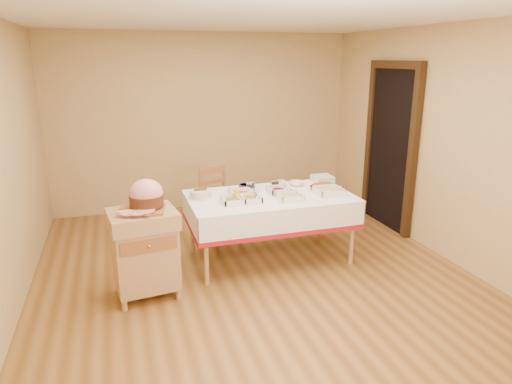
% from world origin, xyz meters
% --- Properties ---
extents(room_shell, '(5.00, 5.00, 5.00)m').
position_xyz_m(room_shell, '(0.00, 0.00, 1.30)').
color(room_shell, brown).
rests_on(room_shell, ground).
extents(doorway, '(0.09, 1.10, 2.20)m').
position_xyz_m(doorway, '(2.20, 0.90, 1.11)').
color(doorway, black).
rests_on(doorway, ground).
extents(dining_table, '(1.82, 1.02, 0.76)m').
position_xyz_m(dining_table, '(0.30, 0.30, 0.60)').
color(dining_table, tan).
rests_on(dining_table, ground).
extents(butcher_cart, '(0.67, 0.58, 0.87)m').
position_xyz_m(butcher_cart, '(-1.12, -0.16, 0.49)').
color(butcher_cart, tan).
rests_on(butcher_cart, ground).
extents(dining_chair, '(0.53, 0.52, 0.93)m').
position_xyz_m(dining_chair, '(-0.12, 1.07, 0.48)').
color(dining_chair, '#9B5A32').
rests_on(dining_chair, ground).
extents(ham_on_board, '(0.44, 0.42, 0.29)m').
position_xyz_m(ham_on_board, '(-1.07, -0.12, 0.99)').
color(ham_on_board, '#9B5A32').
rests_on(ham_on_board, butcher_cart).
extents(serving_dish_a, '(0.23, 0.23, 0.10)m').
position_xyz_m(serving_dish_a, '(-0.17, 0.13, 0.79)').
color(serving_dish_a, silver).
rests_on(serving_dish_a, dining_table).
extents(serving_dish_b, '(0.24, 0.24, 0.10)m').
position_xyz_m(serving_dish_b, '(0.01, 0.14, 0.79)').
color(serving_dish_b, silver).
rests_on(serving_dish_b, dining_table).
extents(serving_dish_c, '(0.25, 0.25, 0.10)m').
position_xyz_m(serving_dish_c, '(0.45, 0.09, 0.79)').
color(serving_dish_c, silver).
rests_on(serving_dish_c, dining_table).
extents(serving_dish_d, '(0.30, 0.30, 0.11)m').
position_xyz_m(serving_dish_d, '(0.94, 0.15, 0.80)').
color(serving_dish_d, silver).
rests_on(serving_dish_d, dining_table).
extents(serving_dish_e, '(0.25, 0.24, 0.11)m').
position_xyz_m(serving_dish_e, '(-0.02, 0.33, 0.80)').
color(serving_dish_e, silver).
rests_on(serving_dish_e, dining_table).
extents(serving_dish_f, '(0.24, 0.23, 0.11)m').
position_xyz_m(serving_dish_f, '(0.42, 0.34, 0.79)').
color(serving_dish_f, silver).
rests_on(serving_dish_f, dining_table).
extents(small_bowl_left, '(0.11, 0.11, 0.05)m').
position_xyz_m(small_bowl_left, '(-0.49, 0.56, 0.79)').
color(small_bowl_left, silver).
rests_on(small_bowl_left, dining_table).
extents(small_bowl_mid, '(0.14, 0.14, 0.06)m').
position_xyz_m(small_bowl_mid, '(0.10, 0.61, 0.79)').
color(small_bowl_mid, navy).
rests_on(small_bowl_mid, dining_table).
extents(small_bowl_right, '(0.12, 0.12, 0.06)m').
position_xyz_m(small_bowl_right, '(0.56, 0.67, 0.79)').
color(small_bowl_right, silver).
rests_on(small_bowl_right, dining_table).
extents(bowl_white_imported, '(0.18, 0.18, 0.03)m').
position_xyz_m(bowl_white_imported, '(0.18, 0.70, 0.78)').
color(bowl_white_imported, silver).
rests_on(bowl_white_imported, dining_table).
extents(bowl_small_imported, '(0.19, 0.19, 0.05)m').
position_xyz_m(bowl_small_imported, '(0.73, 0.59, 0.79)').
color(bowl_small_imported, silver).
rests_on(bowl_small_imported, dining_table).
extents(preserve_jar_left, '(0.10, 0.10, 0.13)m').
position_xyz_m(preserve_jar_left, '(0.13, 0.50, 0.82)').
color(preserve_jar_left, silver).
rests_on(preserve_jar_left, dining_table).
extents(preserve_jar_right, '(0.09, 0.09, 0.11)m').
position_xyz_m(preserve_jar_right, '(0.45, 0.55, 0.81)').
color(preserve_jar_right, silver).
rests_on(preserve_jar_right, dining_table).
extents(mustard_bottle, '(0.05, 0.05, 0.16)m').
position_xyz_m(mustard_bottle, '(-0.10, 0.22, 0.83)').
color(mustard_bottle, yellow).
rests_on(mustard_bottle, dining_table).
extents(bread_basket, '(0.23, 0.23, 0.10)m').
position_xyz_m(bread_basket, '(-0.45, 0.44, 0.80)').
color(bread_basket, silver).
rests_on(bread_basket, dining_table).
extents(plate_stack, '(0.23, 0.23, 0.08)m').
position_xyz_m(plate_stack, '(1.09, 0.63, 0.80)').
color(plate_stack, silver).
rests_on(plate_stack, dining_table).
extents(brass_platter, '(0.34, 0.24, 0.04)m').
position_xyz_m(brass_platter, '(1.00, 0.40, 0.78)').
color(brass_platter, gold).
rests_on(brass_platter, dining_table).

